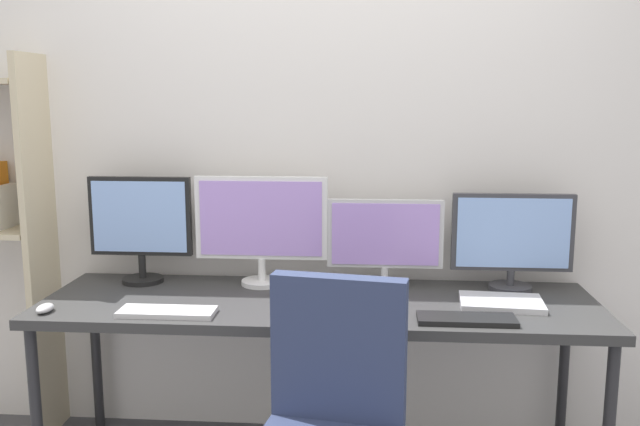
% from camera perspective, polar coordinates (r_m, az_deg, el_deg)
% --- Properties ---
extents(wall_back, '(4.65, 0.10, 2.60)m').
position_cam_1_polar(wall_back, '(3.08, 0.52, 5.03)').
color(wall_back, silver).
rests_on(wall_back, ground_plane).
extents(desk, '(2.25, 0.68, 0.74)m').
position_cam_1_polar(desk, '(2.79, -0.08, -8.31)').
color(desk, '#333333').
rests_on(desk, ground_plane).
extents(monitor_far_left, '(0.45, 0.18, 0.47)m').
position_cam_1_polar(monitor_far_left, '(3.08, -14.87, -0.88)').
color(monitor_far_left, black).
rests_on(monitor_far_left, desk).
extents(monitor_center_left, '(0.58, 0.18, 0.48)m').
position_cam_1_polar(monitor_center_left, '(2.94, -4.97, -0.92)').
color(monitor_center_left, silver).
rests_on(monitor_center_left, desk).
extents(monitor_center_right, '(0.50, 0.18, 0.38)m').
position_cam_1_polar(monitor_center_right, '(2.92, 5.50, -2.27)').
color(monitor_center_right, silver).
rests_on(monitor_center_right, desk).
extents(monitor_far_right, '(0.51, 0.18, 0.41)m').
position_cam_1_polar(monitor_far_right, '(2.98, 15.89, -2.07)').
color(monitor_far_right, '#38383D').
rests_on(monitor_far_right, desk).
extents(keyboard_left, '(0.36, 0.13, 0.02)m').
position_cam_1_polar(keyboard_left, '(2.65, -12.74, -8.13)').
color(keyboard_left, silver).
rests_on(keyboard_left, desk).
extents(keyboard_right, '(0.36, 0.13, 0.02)m').
position_cam_1_polar(keyboard_right, '(2.57, 12.23, -8.73)').
color(keyboard_right, black).
rests_on(keyboard_right, desk).
extents(computer_mouse, '(0.06, 0.10, 0.03)m').
position_cam_1_polar(computer_mouse, '(2.82, -22.15, -7.44)').
color(computer_mouse, silver).
rests_on(computer_mouse, desk).
extents(laptop_closed, '(0.34, 0.24, 0.02)m').
position_cam_1_polar(laptop_closed, '(2.79, 15.01, -7.29)').
color(laptop_closed, silver).
rests_on(laptop_closed, desk).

